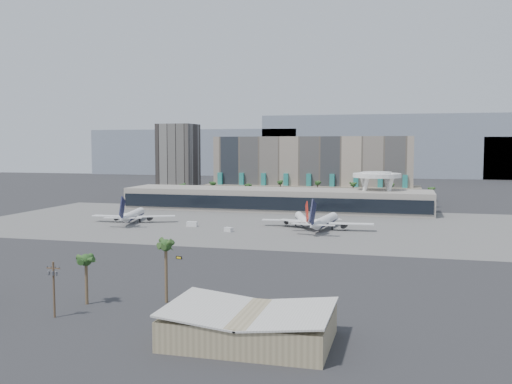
% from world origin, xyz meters
% --- Properties ---
extents(ground, '(900.00, 900.00, 0.00)m').
position_xyz_m(ground, '(0.00, 0.00, 0.00)').
color(ground, '#232326').
rests_on(ground, ground).
extents(apron_pad, '(260.00, 130.00, 0.06)m').
position_xyz_m(apron_pad, '(0.00, 55.00, 0.03)').
color(apron_pad, '#5B5B59').
rests_on(apron_pad, ground).
extents(mountain_ridge, '(680.00, 60.00, 70.00)m').
position_xyz_m(mountain_ridge, '(27.88, 470.00, 29.89)').
color(mountain_ridge, gray).
rests_on(mountain_ridge, ground).
extents(hotel, '(140.00, 30.00, 42.00)m').
position_xyz_m(hotel, '(10.00, 174.41, 16.81)').
color(hotel, tan).
rests_on(hotel, ground).
extents(office_tower, '(30.00, 30.00, 52.00)m').
position_xyz_m(office_tower, '(-95.00, 200.00, 22.94)').
color(office_tower, black).
rests_on(office_tower, ground).
extents(terminal, '(170.00, 32.50, 14.50)m').
position_xyz_m(terminal, '(0.00, 109.84, 6.52)').
color(terminal, '#A9A295').
rests_on(terminal, ground).
extents(saucer_structure, '(26.00, 26.00, 21.89)m').
position_xyz_m(saucer_structure, '(55.00, 116.00, 18.45)').
color(saucer_structure, white).
rests_on(saucer_structure, ground).
extents(palm_row, '(157.80, 2.80, 13.10)m').
position_xyz_m(palm_row, '(7.00, 145.00, 10.50)').
color(palm_row, brown).
rests_on(palm_row, ground).
extents(hangar_right, '(30.55, 20.60, 6.89)m').
position_xyz_m(hangar_right, '(42.00, -100.00, 2.95)').
color(hangar_right, gray).
rests_on(hangar_right, ground).
extents(utility_pole, '(3.20, 0.85, 12.00)m').
position_xyz_m(utility_pole, '(-2.00, -96.09, 7.14)').
color(utility_pole, '#4C3826').
rests_on(utility_pole, ground).
extents(airliner_left, '(39.05, 40.60, 14.17)m').
position_xyz_m(airliner_left, '(-54.06, 43.36, 3.57)').
color(airliner_left, white).
rests_on(airliner_left, ground).
extents(airliner_centre, '(35.20, 36.46, 12.95)m').
position_xyz_m(airliner_centre, '(25.32, 51.77, 3.27)').
color(airliner_centre, white).
rests_on(airliner_centre, ground).
extents(airliner_right, '(42.12, 43.58, 15.07)m').
position_xyz_m(airliner_right, '(36.42, 43.07, 3.80)').
color(airliner_right, white).
rests_on(airliner_right, ground).
extents(service_vehicle_a, '(4.84, 2.79, 2.25)m').
position_xyz_m(service_vehicle_a, '(-22.31, 38.00, 1.12)').
color(service_vehicle_a, white).
rests_on(service_vehicle_a, ground).
extents(service_vehicle_b, '(4.20, 3.43, 1.88)m').
position_xyz_m(service_vehicle_b, '(-1.76, 27.34, 0.94)').
color(service_vehicle_b, silver).
rests_on(service_vehicle_b, ground).
extents(taxiway_sign, '(2.07, 0.51, 0.93)m').
position_xyz_m(taxiway_sign, '(-0.16, -31.45, 0.46)').
color(taxiway_sign, black).
rests_on(taxiway_sign, ground).
extents(near_palm_a, '(6.00, 6.00, 11.73)m').
position_xyz_m(near_palm_a, '(-0.79, -85.26, 8.90)').
color(near_palm_a, brown).
rests_on(near_palm_a, ground).
extents(near_palm_b, '(6.00, 6.00, 14.88)m').
position_xyz_m(near_palm_b, '(16.36, -79.37, 11.97)').
color(near_palm_b, brown).
rests_on(near_palm_b, ground).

